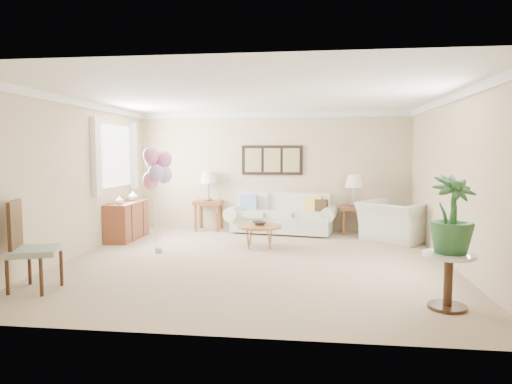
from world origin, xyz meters
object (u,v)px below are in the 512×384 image
sofa (282,217)px  armchair (394,221)px  coffee_table (260,227)px  balloon_cluster (157,168)px  accent_chair (28,244)px

sofa → armchair: bearing=-17.3°
coffee_table → armchair: 2.69m
armchair → coffee_table: bearing=59.8°
coffee_table → balloon_cluster: bearing=-157.8°
armchair → accent_chair: accent_chair is taller
accent_chair → balloon_cluster: bearing=68.1°
armchair → balloon_cluster: size_ratio=0.65×
armchair → accent_chair: 6.38m
sofa → accent_chair: bearing=-122.6°
sofa → balloon_cluster: size_ratio=1.33×
sofa → balloon_cluster: balloon_cluster is taller
armchair → balloon_cluster: balloon_cluster is taller
coffee_table → balloon_cluster: size_ratio=0.44×
sofa → balloon_cluster: bearing=-131.0°
accent_chair → balloon_cluster: (0.90, 2.23, 0.88)m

